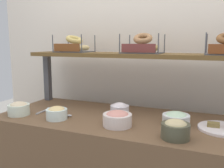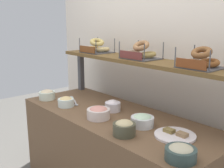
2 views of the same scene
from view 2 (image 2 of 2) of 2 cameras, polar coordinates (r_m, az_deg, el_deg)
back_wall at (r=2.53m, az=9.93°, el=3.99°), size 3.02×0.06×2.40m
deli_counter at (r=2.41m, az=0.56°, el=-15.97°), size 1.82×0.70×0.85m
shelf_riser_left at (r=2.98m, az=-6.46°, el=2.59°), size 0.05×0.05×0.40m
upper_shelf at (r=2.31m, az=5.62°, el=4.88°), size 1.78×0.32×0.03m
bowl_tuna_salad at (r=1.59m, az=14.09°, el=-13.67°), size 0.17×0.17×0.09m
bowl_egg_salad at (r=2.46m, az=-9.55°, el=-3.62°), size 0.14×0.14×0.09m
bowl_hummus at (r=1.84m, az=2.55°, el=-9.07°), size 0.15×0.15×0.11m
bowl_cream_cheese at (r=2.30m, az=0.14°, el=-4.49°), size 0.13×0.13×0.10m
bowl_lox_spread at (r=2.14m, az=-2.83°, el=-5.94°), size 0.18×0.18×0.10m
bowl_scallion_spread at (r=2.00m, az=6.33°, el=-7.51°), size 0.17×0.17×0.09m
bowl_potato_salad at (r=2.71m, az=-13.35°, el=-2.14°), size 0.15×0.15×0.10m
serving_plate_white at (r=1.88m, az=12.96°, el=-10.28°), size 0.27×0.27×0.04m
serving_spoon_near_plate at (r=2.51m, az=-7.52°, el=-4.05°), size 0.17×0.09×0.01m
serving_spoon_by_edge at (r=2.70m, az=-9.11°, el=-2.85°), size 0.04×0.18×0.01m
bagel_basket_plain at (r=2.72m, az=-3.20°, el=7.52°), size 0.27×0.24×0.14m
bagel_basket_everything at (r=2.30m, az=5.94°, el=6.46°), size 0.29×0.26×0.16m
bagel_basket_cinnamon_raisin at (r=1.95m, az=17.90°, el=4.58°), size 0.26×0.24×0.15m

